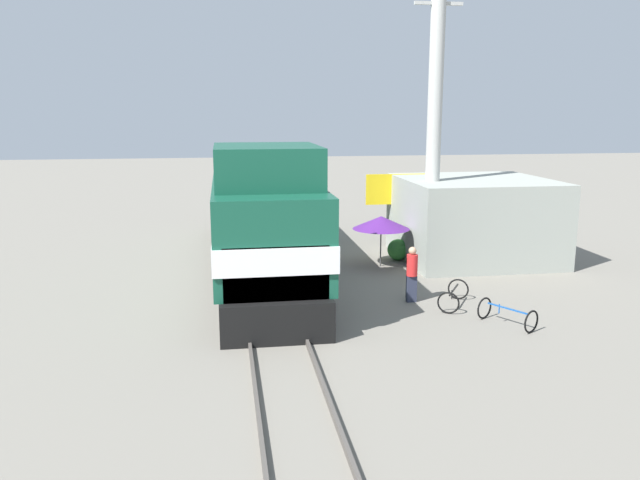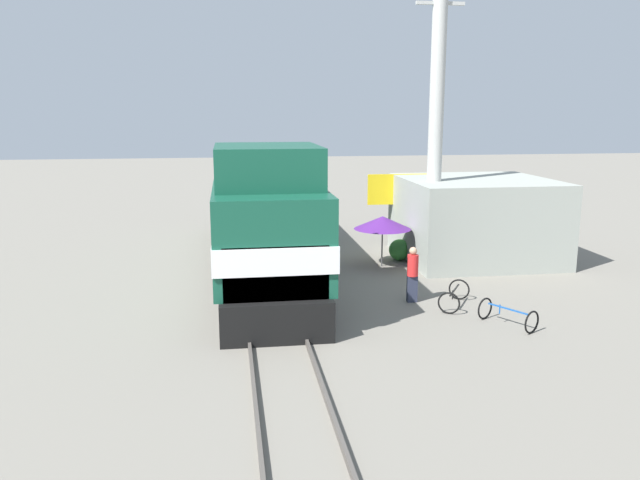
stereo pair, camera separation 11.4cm
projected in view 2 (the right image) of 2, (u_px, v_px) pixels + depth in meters
name	position (u px, v px, depth m)	size (l,w,h in m)	color
ground_plane	(267.00, 293.00, 20.12)	(120.00, 120.00, 0.00)	slate
rail_near	(244.00, 292.00, 20.00)	(0.08, 37.66, 0.15)	#4C4742
rail_far	(289.00, 290.00, 20.20)	(0.08, 37.66, 0.15)	#4C4742
locomotive	(260.00, 217.00, 22.69)	(3.19, 16.55, 4.81)	black
utility_pole	(436.00, 120.00, 23.09)	(1.80, 0.54, 10.85)	#B2B2AD
vendor_umbrella	(383.00, 223.00, 23.25)	(2.14, 2.14, 1.93)	#4C4C4C
billboard_sign	(398.00, 193.00, 26.01)	(2.60, 0.12, 3.20)	#595959
shrub_cluster	(399.00, 250.00, 24.50)	(0.83, 0.83, 0.83)	#388C38
person_bystander	(413.00, 272.00, 19.04)	(0.34, 0.34, 1.73)	#2D3347
bicycle	(454.00, 296.00, 18.70)	(1.39, 1.69, 0.65)	black
bicycle_spare	(508.00, 315.00, 17.00)	(1.32, 1.65, 0.63)	black
building_block_distant	(475.00, 219.00, 24.59)	(5.63, 5.48, 3.17)	#999E93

